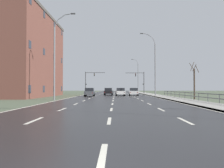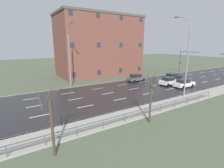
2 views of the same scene
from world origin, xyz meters
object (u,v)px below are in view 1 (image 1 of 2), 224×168
traffic_signal_right (140,79)px  car_far_right (108,91)px  traffic_signal_left (89,79)px  street_lamp_midground (154,65)px  brick_building (20,55)px  street_lamp_distant (138,76)px  car_near_right (134,92)px  car_mid_centre (120,92)px  street_lamp_left_bank (56,57)px  car_near_left (90,92)px

traffic_signal_right → car_far_right: bearing=-129.6°
traffic_signal_right → traffic_signal_left: size_ratio=0.97×
street_lamp_midground → brick_building: (-24.39, -1.21, 1.76)m
street_lamp_distant → traffic_signal_left: 18.19m
traffic_signal_right → brick_building: 31.18m
car_near_right → traffic_signal_right: bearing=80.1°
street_lamp_distant → car_mid_centre: (-6.17, -26.54, -4.57)m
street_lamp_midground → traffic_signal_right: (-0.44, 18.42, -1.83)m
car_far_right → traffic_signal_right: bearing=51.7°
street_lamp_midground → street_lamp_distant: bearing=89.9°
car_near_right → brick_building: 22.89m
street_lamp_distant → brick_building: size_ratio=0.52×
street_lamp_left_bank → traffic_signal_left: size_ratio=1.87×
street_lamp_left_bank → traffic_signal_right: 33.97m
car_far_right → car_mid_centre: (2.56, -4.25, 0.00)m
car_near_left → brick_building: brick_building is taller
street_lamp_midground → car_near_left: street_lamp_midground is taller
street_lamp_distant → street_lamp_left_bank: street_lamp_left_bank is taller
street_lamp_midground → car_near_right: size_ratio=2.81×
street_lamp_midground → traffic_signal_left: bearing=126.0°
street_lamp_distant → traffic_signal_right: 12.44m
traffic_signal_left → car_near_right: traffic_signal_left is taller
car_mid_centre → car_far_right: bearing=118.9°
street_lamp_left_bank → traffic_signal_right: street_lamp_left_bank is taller
street_lamp_left_bank → car_mid_centre: (8.72, 16.52, -4.69)m
car_near_right → street_lamp_distant: bearing=84.9°
car_near_left → traffic_signal_right: bearing=55.0°
street_lamp_distant → car_near_right: bearing=-97.6°
traffic_signal_left → brick_building: size_ratio=0.29×
street_lamp_left_bank → car_near_left: bearing=77.9°
car_near_left → brick_building: bearing=-171.6°
street_lamp_left_bank → car_near_right: (11.45, 17.28, -4.69)m
traffic_signal_right → brick_building: size_ratio=0.28×
traffic_signal_left → car_far_right: 12.96m
street_lamp_distant → car_far_right: bearing=-111.4°
street_lamp_left_bank → brick_building: size_ratio=0.54×
traffic_signal_left → car_near_left: 19.14m
traffic_signal_left → street_lamp_distant: bearing=37.6°
street_lamp_midground → street_lamp_distant: (0.05, 30.76, -0.32)m
street_lamp_distant → traffic_signal_right: street_lamp_distant is taller
traffic_signal_left → car_near_right: 18.61m
street_lamp_left_bank → brick_building: brick_building is taller
traffic_signal_left → car_far_right: (5.63, -11.23, -3.19)m
traffic_signal_right → car_near_left: bearing=-123.5°
street_lamp_midground → car_near_right: (-3.38, 4.97, -4.89)m
car_near_left → car_far_right: bearing=64.7°
traffic_signal_left → car_near_left: (2.32, -18.73, -3.19)m
car_near_right → car_near_left: bearing=-152.6°
street_lamp_distant → traffic_signal_right: (-0.49, -12.34, -1.51)m
street_lamp_midground → car_mid_centre: (-6.12, 4.22, -4.89)m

